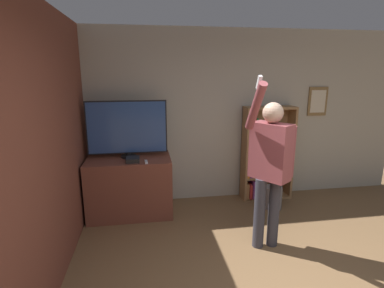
# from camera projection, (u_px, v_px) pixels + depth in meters

# --- Properties ---
(wall_back) EXTENTS (6.17, 0.09, 2.70)m
(wall_back) POSITION_uv_depth(u_px,v_px,m) (221.00, 117.00, 4.79)
(wall_back) COLOR #B2AD9E
(wall_back) RESTS_ON ground_plane
(wall_side_brick) EXTENTS (0.06, 4.60, 2.70)m
(wall_side_brick) POSITION_uv_depth(u_px,v_px,m) (54.00, 144.00, 2.99)
(wall_side_brick) COLOR brown
(wall_side_brick) RESTS_ON ground_plane
(tv_ledge) EXTENTS (1.19, 0.71, 0.85)m
(tv_ledge) POSITION_uv_depth(u_px,v_px,m) (130.00, 186.00, 4.38)
(tv_ledge) COLOR brown
(tv_ledge) RESTS_ON ground_plane
(television) EXTENTS (1.12, 0.22, 0.82)m
(television) POSITION_uv_depth(u_px,v_px,m) (127.00, 129.00, 4.22)
(television) COLOR black
(television) RESTS_ON tv_ledge
(game_console) EXTENTS (0.18, 0.21, 0.06)m
(game_console) POSITION_uv_depth(u_px,v_px,m) (133.00, 160.00, 4.10)
(game_console) COLOR black
(game_console) RESTS_ON tv_ledge
(remote_loose) EXTENTS (0.04, 0.14, 0.02)m
(remote_loose) POSITION_uv_depth(u_px,v_px,m) (146.00, 162.00, 4.06)
(remote_loose) COLOR white
(remote_loose) RESTS_ON tv_ledge
(bookshelf) EXTENTS (0.81, 0.28, 1.52)m
(bookshelf) POSITION_uv_depth(u_px,v_px,m) (263.00, 155.00, 4.86)
(bookshelf) COLOR #997047
(bookshelf) RESTS_ON ground_plane
(person) EXTENTS (0.58, 0.57, 2.02)m
(person) POSITION_uv_depth(u_px,v_px,m) (270.00, 162.00, 3.38)
(person) COLOR #383842
(person) RESTS_ON ground_plane
(waste_bin) EXTENTS (0.27, 0.27, 0.34)m
(waste_bin) POSITION_uv_depth(u_px,v_px,m) (273.00, 197.00, 4.60)
(waste_bin) COLOR gray
(waste_bin) RESTS_ON ground_plane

